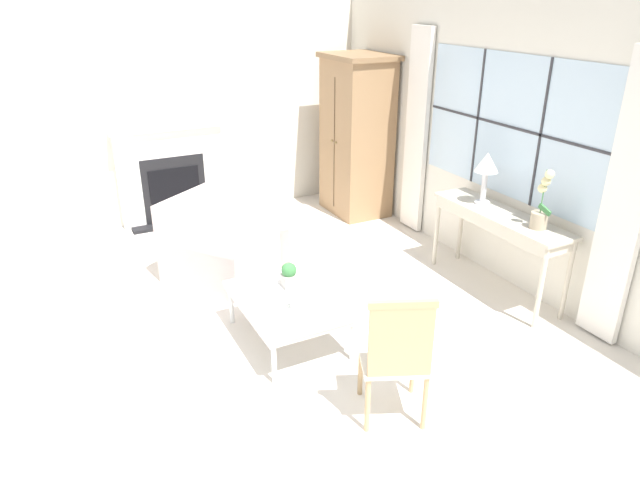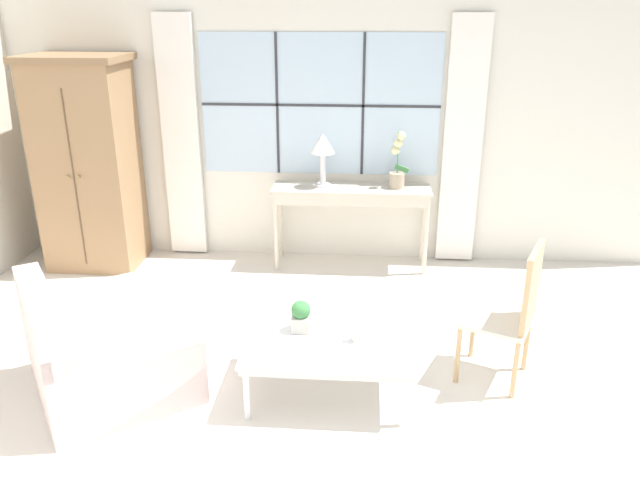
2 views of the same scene
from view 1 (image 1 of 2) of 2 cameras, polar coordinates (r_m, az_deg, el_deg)
The scene contains 13 objects.
ground_plane at distance 4.90m, azimuth -10.68°, elevation -10.17°, with size 14.00×14.00×0.00m, color silver.
wall_back_windowed at distance 5.81m, azimuth 18.30°, elevation 9.48°, with size 7.20×0.14×2.80m.
wall_left at distance 7.29m, azimuth -14.12°, elevation 12.77°, with size 0.06×7.20×2.80m, color silver.
fireplace at distance 7.30m, azimuth -14.69°, elevation 7.05°, with size 0.34×1.36×2.06m.
armoire at distance 7.34m, azimuth 3.68°, elevation 10.34°, with size 0.91×0.70×2.00m.
console_table at distance 5.60m, azimuth 17.58°, elevation 1.74°, with size 1.50×0.40×0.80m.
table_lamp at distance 5.64m, azimuth 16.32°, elevation 7.10°, with size 0.22×0.22×0.51m.
potted_orchid at distance 5.25m, azimuth 21.25°, elevation 3.04°, with size 0.18×0.15×0.53m.
armchair_upholstered at distance 5.92m, azimuth -9.68°, elevation -0.74°, with size 1.34×1.35×0.82m.
side_chair_wooden at distance 3.79m, azimuth 7.67°, elevation -11.08°, with size 0.58×0.58×0.99m.
coffee_table at distance 4.69m, azimuth -3.21°, elevation -6.26°, with size 1.06×0.77×0.40m.
potted_plant_small at distance 4.80m, azimuth -3.12°, elevation -3.47°, with size 0.13×0.13×0.22m.
pillar_candle at distance 4.48m, azimuth -2.48°, elevation -6.24°, with size 0.10×0.10×0.15m.
Camera 1 is at (3.96, -1.02, 2.70)m, focal length 32.00 mm.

